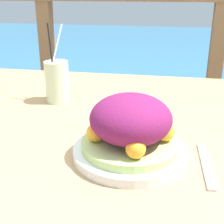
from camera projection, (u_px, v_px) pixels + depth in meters
patio_table at (87, 147)px, 0.91m from camera, size 1.19×1.00×0.76m
railing_fence at (128, 48)px, 1.66m from camera, size 2.80×0.08×1.13m
sea_backdrop at (152, 59)px, 4.16m from camera, size 12.00×4.00×0.41m
salad_plate at (130, 131)px, 0.66m from camera, size 0.25×0.25×0.14m
drink_glass at (57, 81)px, 0.99m from camera, size 0.08×0.08×0.24m
fork at (206, 165)px, 0.65m from camera, size 0.02×0.18×0.00m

